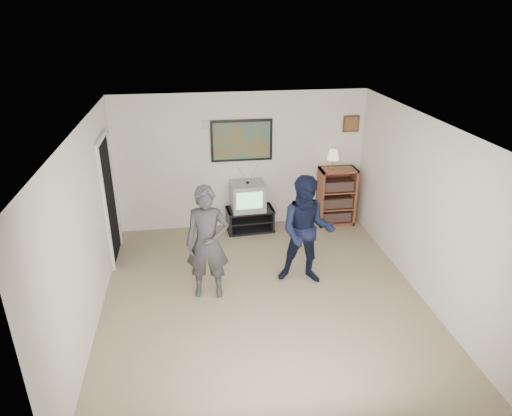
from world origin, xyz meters
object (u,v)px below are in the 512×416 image
object	(u,v)px
bookshelf	(336,196)
person_short	(307,231)
media_stand	(250,219)
crt_television	(248,196)
person_tall	(208,243)

from	to	relation	value
bookshelf	person_short	size ratio (longest dim) A/B	0.66
media_stand	bookshelf	distance (m)	1.68
media_stand	crt_television	size ratio (longest dim) A/B	1.49
crt_television	person_tall	size ratio (longest dim) A/B	0.36
media_stand	bookshelf	xyz separation A→B (m)	(1.65, 0.05, 0.34)
bookshelf	person_tall	size ratio (longest dim) A/B	0.66
bookshelf	person_tall	bearing A→B (deg)	-141.18
crt_television	person_short	bearing A→B (deg)	-73.16
media_stand	crt_television	xyz separation A→B (m)	(-0.04, 0.00, 0.46)
media_stand	bookshelf	size ratio (longest dim) A/B	0.80
crt_television	person_tall	bearing A→B (deg)	-114.76
crt_television	media_stand	bearing A→B (deg)	-2.12
bookshelf	person_short	xyz separation A→B (m)	(-1.06, -1.87, 0.29)
person_short	media_stand	bearing A→B (deg)	122.10
person_tall	person_short	xyz separation A→B (m)	(1.45, 0.15, 0.01)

